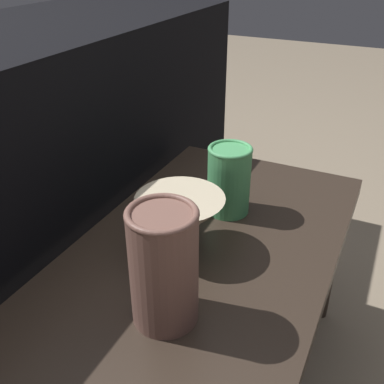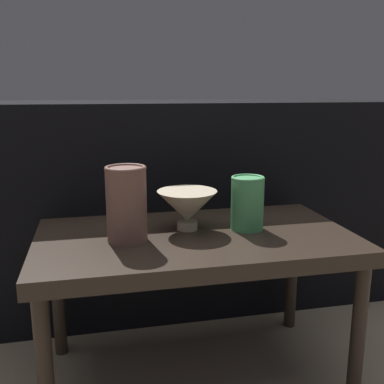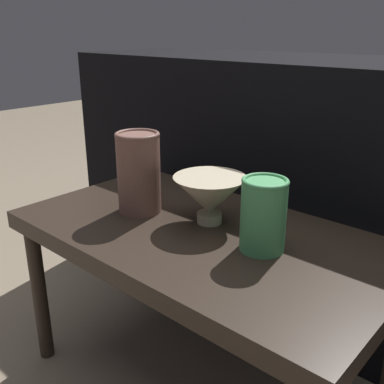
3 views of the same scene
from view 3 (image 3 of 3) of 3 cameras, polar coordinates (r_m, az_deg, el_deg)
name	(u,v)px [view 3 (image 3 of 3)]	position (r m, az deg, el deg)	size (l,w,h in m)	color
ground_plane	(200,383)	(1.19, 1.05, -23.07)	(8.00, 8.00, 0.00)	#7F705B
table	(201,248)	(0.97, 1.19, -7.15)	(0.81, 0.45, 0.41)	#2D231C
couch_backdrop	(317,187)	(1.39, 15.55, 0.63)	(1.60, 0.50, 0.73)	black
bowl	(210,196)	(0.97, 2.26, -0.48)	(0.16, 0.16, 0.11)	#C1B293
vase_textured_left	(139,172)	(1.02, -6.78, 2.56)	(0.10, 0.10, 0.19)	brown
vase_colorful_right	(263,214)	(0.85, 9.06, -2.77)	(0.09, 0.09, 0.14)	#47995B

